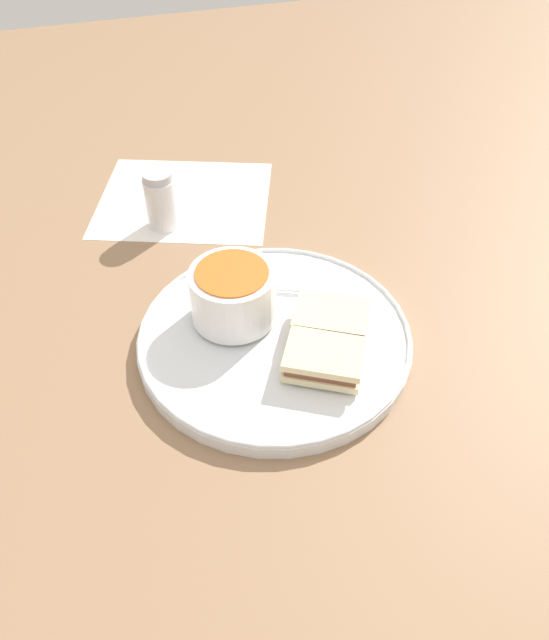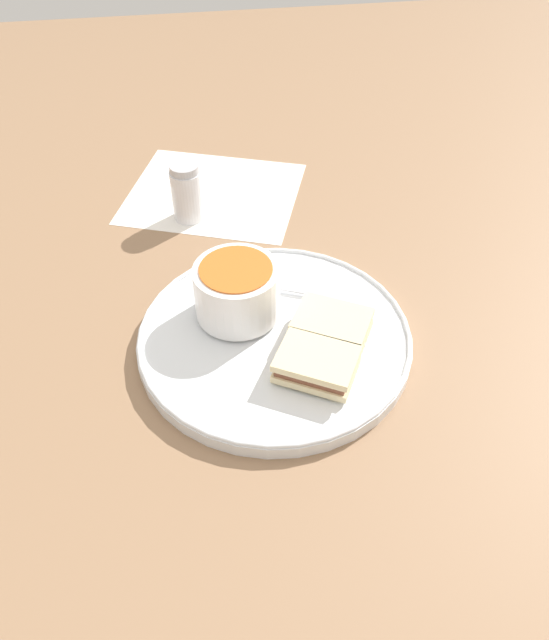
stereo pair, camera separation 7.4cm
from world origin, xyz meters
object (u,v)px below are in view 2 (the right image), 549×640
(soup_bowl, at_px, (237,291))
(sandwich_half_near, at_px, (317,364))
(salt_shaker, at_px, (187,192))
(spoon, at_px, (257,283))
(sandwich_half_far, at_px, (332,325))

(soup_bowl, height_order, sandwich_half_near, soup_bowl)
(sandwich_half_near, xyz_separation_m, salt_shaker, (-0.36, -0.13, 0.01))
(spoon, xyz_separation_m, salt_shaker, (-0.20, -0.08, 0.02))
(salt_shaker, bearing_deg, spoon, 21.98)
(spoon, relative_size, sandwich_half_far, 1.15)
(spoon, distance_m, sandwich_half_near, 0.17)
(spoon, bearing_deg, sandwich_half_near, 129.14)
(sandwich_half_far, bearing_deg, sandwich_half_near, -27.48)
(sandwich_half_far, distance_m, salt_shaker, 0.34)
(sandwich_half_near, relative_size, salt_shaker, 1.19)
(spoon, bearing_deg, soup_bowl, 79.59)
(spoon, height_order, sandwich_half_near, sandwich_half_near)
(sandwich_half_far, bearing_deg, spoon, -142.78)
(spoon, xyz_separation_m, sandwich_half_far, (0.10, 0.08, 0.01))
(soup_bowl, relative_size, spoon, 0.84)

